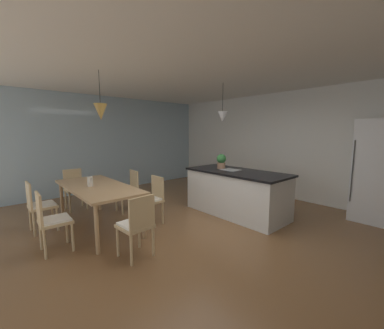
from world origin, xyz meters
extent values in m
cube|color=brown|center=(0.00, 0.00, -0.02)|extent=(10.00, 8.40, 0.04)
cube|color=white|center=(0.00, 0.00, 2.76)|extent=(10.00, 8.40, 0.12)
cube|color=white|center=(0.00, 3.26, 1.35)|extent=(10.00, 0.12, 2.70)
cube|color=#9EB7C6|center=(-4.06, 0.00, 1.35)|extent=(0.06, 8.40, 2.70)
cube|color=tan|center=(-1.40, -1.17, 0.73)|extent=(2.06, 0.90, 0.04)
cylinder|color=tan|center=(-2.35, -0.80, 0.37)|extent=(0.06, 0.06, 0.73)
cylinder|color=tan|center=(-0.45, -0.80, 0.37)|extent=(0.06, 0.06, 0.73)
cylinder|color=tan|center=(-2.35, -1.54, 0.37)|extent=(0.06, 0.06, 0.73)
cylinder|color=tan|center=(-0.45, -1.54, 0.37)|extent=(0.06, 0.06, 0.73)
cube|color=tan|center=(-0.94, -0.40, 0.43)|extent=(0.40, 0.40, 0.04)
cube|color=white|center=(-0.94, -0.40, 0.47)|extent=(0.36, 0.36, 0.03)
cube|color=tan|center=(-0.94, -0.22, 0.66)|extent=(0.38, 0.03, 0.42)
cylinder|color=tan|center=(-0.77, -0.57, 0.21)|extent=(0.04, 0.04, 0.41)
cylinder|color=tan|center=(-1.11, -0.57, 0.21)|extent=(0.04, 0.04, 0.41)
cylinder|color=tan|center=(-0.77, -0.23, 0.21)|extent=(0.04, 0.04, 0.41)
cylinder|color=tan|center=(-1.11, -0.23, 0.21)|extent=(0.04, 0.04, 0.41)
cube|color=tan|center=(-1.87, -0.40, 0.43)|extent=(0.42, 0.42, 0.04)
cube|color=white|center=(-1.87, -0.40, 0.47)|extent=(0.38, 0.38, 0.03)
cube|color=tan|center=(-1.85, -0.22, 0.66)|extent=(0.38, 0.05, 0.42)
cylinder|color=tan|center=(-1.71, -0.58, 0.21)|extent=(0.04, 0.04, 0.41)
cylinder|color=tan|center=(-2.05, -0.56, 0.21)|extent=(0.04, 0.04, 0.41)
cylinder|color=tan|center=(-1.68, -0.24, 0.21)|extent=(0.04, 0.04, 0.41)
cylinder|color=tan|center=(-2.02, -0.22, 0.21)|extent=(0.04, 0.04, 0.41)
cube|color=tan|center=(-1.87, -1.94, 0.43)|extent=(0.41, 0.41, 0.04)
cube|color=white|center=(-1.87, -1.94, 0.47)|extent=(0.37, 0.37, 0.03)
cube|color=tan|center=(-1.86, -2.12, 0.66)|extent=(0.38, 0.04, 0.42)
cylinder|color=tan|center=(-2.04, -1.77, 0.21)|extent=(0.04, 0.04, 0.41)
cylinder|color=tan|center=(-1.70, -1.77, 0.21)|extent=(0.04, 0.04, 0.41)
cylinder|color=tan|center=(-2.03, -2.11, 0.21)|extent=(0.04, 0.04, 0.41)
cylinder|color=tan|center=(-1.69, -2.11, 0.21)|extent=(0.04, 0.04, 0.41)
cube|color=tan|center=(-0.05, -1.17, 0.43)|extent=(0.43, 0.43, 0.04)
cube|color=white|center=(-0.05, -1.17, 0.47)|extent=(0.39, 0.39, 0.03)
cube|color=tan|center=(0.13, -1.16, 0.66)|extent=(0.06, 0.38, 0.42)
cylinder|color=tan|center=(-0.21, -1.35, 0.21)|extent=(0.04, 0.04, 0.41)
cylinder|color=tan|center=(-0.23, -1.02, 0.21)|extent=(0.04, 0.04, 0.41)
cylinder|color=tan|center=(0.13, -1.33, 0.21)|extent=(0.04, 0.04, 0.41)
cylinder|color=tan|center=(0.10, -0.99, 0.21)|extent=(0.04, 0.04, 0.41)
cube|color=tan|center=(-0.94, -1.94, 0.43)|extent=(0.41, 0.41, 0.04)
cube|color=white|center=(-0.94, -1.94, 0.47)|extent=(0.37, 0.37, 0.03)
cube|color=tan|center=(-0.94, -2.12, 0.66)|extent=(0.38, 0.04, 0.42)
cylinder|color=tan|center=(-1.10, -1.76, 0.21)|extent=(0.04, 0.04, 0.41)
cylinder|color=tan|center=(-0.76, -1.77, 0.21)|extent=(0.04, 0.04, 0.41)
cylinder|color=tan|center=(-1.11, -2.10, 0.21)|extent=(0.04, 0.04, 0.41)
cylinder|color=tan|center=(-0.77, -2.11, 0.21)|extent=(0.04, 0.04, 0.41)
cube|color=tan|center=(-2.75, -1.17, 0.43)|extent=(0.40, 0.40, 0.04)
cube|color=white|center=(-2.75, -1.17, 0.47)|extent=(0.36, 0.36, 0.03)
cube|color=tan|center=(-2.93, -1.17, 0.66)|extent=(0.03, 0.38, 0.42)
cylinder|color=tan|center=(-2.58, -1.00, 0.21)|extent=(0.04, 0.04, 0.41)
cylinder|color=tan|center=(-2.58, -1.34, 0.21)|extent=(0.04, 0.04, 0.41)
cylinder|color=tan|center=(-2.92, -1.00, 0.21)|extent=(0.04, 0.04, 0.41)
cylinder|color=tan|center=(-2.92, -1.34, 0.21)|extent=(0.04, 0.04, 0.41)
cube|color=silver|center=(-0.22, 1.23, 0.44)|extent=(2.04, 0.89, 0.88)
cube|color=black|center=(-0.22, 1.23, 0.88)|extent=(2.10, 0.95, 0.04)
cube|color=gray|center=(-0.38, 1.23, 0.91)|extent=(0.36, 0.30, 0.01)
cube|color=silver|center=(1.74, 2.86, 0.96)|extent=(0.64, 0.64, 1.93)
cylinder|color=#4C4C4C|center=(1.46, 2.52, 0.96)|extent=(0.02, 0.02, 1.16)
cylinder|color=black|center=(-1.31, -1.08, 2.43)|extent=(0.01, 0.01, 0.54)
cone|color=olive|center=(-1.31, -1.08, 2.02)|extent=(0.22, 0.22, 0.27)
cylinder|color=black|center=(-0.63, 1.23, 2.41)|extent=(0.01, 0.01, 0.59)
cone|color=#B7B7B7|center=(-0.63, 1.23, 2.01)|extent=(0.21, 0.21, 0.20)
cylinder|color=#8C664C|center=(-0.64, 1.23, 0.97)|extent=(0.18, 0.18, 0.13)
sphere|color=#2D6B33|center=(-0.64, 1.23, 1.12)|extent=(0.20, 0.20, 0.20)
cylinder|color=silver|center=(-1.43, -1.28, 0.84)|extent=(0.09, 0.09, 0.17)
camera|label=1|loc=(2.75, -2.62, 1.68)|focal=22.20mm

